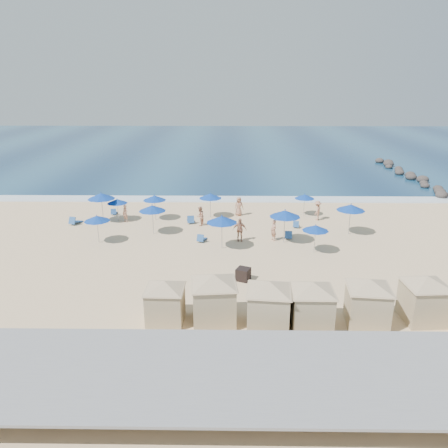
{
  "coord_description": "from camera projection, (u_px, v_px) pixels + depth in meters",
  "views": [
    {
      "loc": [
        0.68,
        -29.49,
        12.02
      ],
      "look_at": [
        0.21,
        3.0,
        1.35
      ],
      "focal_mm": 35.0,
      "sensor_mm": 36.0,
      "label": 1
    }
  ],
  "objects": [
    {
      "name": "beachgoer_0",
      "position": [
        125.0,
        213.0,
        38.88
      ],
      "size": [
        0.68,
        0.63,
        1.57
      ],
      "primitive_type": "imported",
      "rotation": [
        0.0,
        0.0,
        5.68
      ],
      "color": "tan",
      "rests_on": "ground"
    },
    {
      "name": "umbrella_0",
      "position": [
        101.0,
        196.0,
        38.42
      ],
      "size": [
        2.41,
        2.41,
        2.74
      ],
      "color": "#A5A8AD",
      "rests_on": "ground"
    },
    {
      "name": "beachgoer_4",
      "position": [
        239.0,
        206.0,
        40.73
      ],
      "size": [
        1.0,
        0.81,
        1.78
      ],
      "primitive_type": "imported",
      "rotation": [
        0.0,
        0.0,
        0.32
      ],
      "color": "tan",
      "rests_on": "ground"
    },
    {
      "name": "ocean",
      "position": [
        227.0,
        146.0,
        84.01
      ],
      "size": [
        160.0,
        80.0,
        0.06
      ],
      "primitive_type": "cube",
      "color": "navy",
      "rests_on": "ground"
    },
    {
      "name": "cabana_4",
      "position": [
        368.0,
        296.0,
        22.25
      ],
      "size": [
        4.41,
        4.41,
        2.78
      ],
      "color": "tan",
      "rests_on": "ground"
    },
    {
      "name": "rock_jetty",
      "position": [
        415.0,
        178.0,
        54.99
      ],
      "size": [
        2.56,
        26.66,
        0.96
      ],
      "color": "#2D2725",
      "rests_on": "ground"
    },
    {
      "name": "cabana_2",
      "position": [
        269.0,
        299.0,
        21.92
      ],
      "size": [
        4.48,
        4.48,
        2.83
      ],
      "color": "tan",
      "rests_on": "ground"
    },
    {
      "name": "ground",
      "position": [
        221.0,
        254.0,
        31.77
      ],
      "size": [
        160.0,
        160.0,
        0.0
      ],
      "primitive_type": "plane",
      "color": "beige",
      "rests_on": "ground"
    },
    {
      "name": "beach_chair_0",
      "position": [
        75.0,
        221.0,
        38.46
      ],
      "size": [
        0.96,
        1.48,
        0.75
      ],
      "color": "#295699",
      "rests_on": "ground"
    },
    {
      "name": "beach_chair_2",
      "position": [
        190.0,
        220.0,
        38.8
      ],
      "size": [
        0.8,
        1.43,
        0.75
      ],
      "color": "#295699",
      "rests_on": "ground"
    },
    {
      "name": "trash_bin",
      "position": [
        243.0,
        274.0,
        27.58
      ],
      "size": [
        1.04,
        1.04,
        0.79
      ],
      "primitive_type": "cube",
      "rotation": [
        0.0,
        0.0,
        -0.41
      ],
      "color": "black",
      "rests_on": "ground"
    },
    {
      "name": "surf_line",
      "position": [
        224.0,
        199.0,
        46.48
      ],
      "size": [
        160.0,
        2.5,
        0.08
      ],
      "primitive_type": "cube",
      "color": "white",
      "rests_on": "ground"
    },
    {
      "name": "beachgoer_1",
      "position": [
        200.0,
        216.0,
        37.9
      ],
      "size": [
        0.82,
        0.96,
        1.7
      ],
      "primitive_type": "imported",
      "rotation": [
        0.0,
        0.0,
        4.48
      ],
      "color": "tan",
      "rests_on": "ground"
    },
    {
      "name": "umbrella_1",
      "position": [
        97.0,
        218.0,
        33.53
      ],
      "size": [
        2.0,
        2.0,
        2.27
      ],
      "color": "#A5A8AD",
      "rests_on": "ground"
    },
    {
      "name": "umbrella_10",
      "position": [
        316.0,
        228.0,
        31.56
      ],
      "size": [
        1.93,
        1.93,
        2.2
      ],
      "color": "#A5A8AD",
      "rests_on": "ground"
    },
    {
      "name": "beachgoer_2",
      "position": [
        240.0,
        230.0,
        34.19
      ],
      "size": [
        1.1,
        0.49,
        1.86
      ],
      "primitive_type": "imported",
      "rotation": [
        0.0,
        0.0,
        0.03
      ],
      "color": "tan",
      "rests_on": "ground"
    },
    {
      "name": "beach_chair_4",
      "position": [
        288.0,
        235.0,
        35.0
      ],
      "size": [
        0.74,
        1.35,
        0.7
      ],
      "color": "#295699",
      "rests_on": "ground"
    },
    {
      "name": "seawall",
      "position": [
        214.0,
        359.0,
        18.75
      ],
      "size": [
        160.0,
        6.1,
        1.22
      ],
      "color": "gray",
      "rests_on": "ground"
    },
    {
      "name": "beachgoer_3",
      "position": [
        317.0,
        210.0,
        39.45
      ],
      "size": [
        1.1,
        1.32,
        1.77
      ],
      "primitive_type": "imported",
      "rotation": [
        0.0,
        0.0,
        4.24
      ],
      "color": "tan",
      "rests_on": "ground"
    },
    {
      "name": "umbrella_3",
      "position": [
        154.0,
        198.0,
        39.13
      ],
      "size": [
        2.07,
        2.07,
        2.35
      ],
      "color": "#A5A8AD",
      "rests_on": "ground"
    },
    {
      "name": "cabana_0",
      "position": [
        165.0,
        296.0,
        22.52
      ],
      "size": [
        4.05,
        4.05,
        2.54
      ],
      "color": "tan",
      "rests_on": "ground"
    },
    {
      "name": "umbrella_5",
      "position": [
        222.0,
        219.0,
        32.25
      ],
      "size": [
        2.32,
        2.32,
        2.64
      ],
      "color": "#A5A8AD",
      "rests_on": "ground"
    },
    {
      "name": "beachgoer_5",
      "position": [
        274.0,
        230.0,
        34.34
      ],
      "size": [
        0.63,
        0.73,
        1.68
      ],
      "primitive_type": "imported",
      "rotation": [
        0.0,
        0.0,
        5.17
      ],
      "color": "tan",
      "rests_on": "ground"
    },
    {
      "name": "beach_chair_1",
      "position": [
        114.0,
        212.0,
        41.27
      ],
      "size": [
        0.64,
        1.18,
        0.62
      ],
      "color": "#295699",
      "rests_on": "ground"
    },
    {
      "name": "umbrella_7",
      "position": [
        285.0,
        214.0,
        33.4
      ],
      "size": [
        2.39,
        2.39,
        2.72
      ],
      "color": "#A5A8AD",
      "rests_on": "ground"
    },
    {
      "name": "umbrella_8",
      "position": [
        305.0,
        196.0,
        40.47
      ],
      "size": [
        1.85,
        1.85,
        2.1
      ],
      "color": "#A5A8AD",
      "rests_on": "ground"
    },
    {
      "name": "umbrella_2",
      "position": [
        117.0,
        201.0,
        38.96
      ],
      "size": [
        1.83,
        1.83,
        2.08
      ],
      "color": "#A5A8AD",
      "rests_on": "ground"
    },
    {
      "name": "cabana_3",
      "position": [
        312.0,
        299.0,
        21.96
      ],
      "size": [
        4.41,
        4.41,
        2.77
      ],
      "color": "tan",
      "rests_on": "ground"
    },
    {
      "name": "umbrella_4",
      "position": [
        152.0,
        208.0,
        35.46
      ],
      "size": [
        2.21,
        2.21,
        2.52
      ],
      "color": "#A5A8AD",
      "rests_on": "ground"
    },
    {
      "name": "beach_chair_5",
      "position": [
        296.0,
        225.0,
        37.68
      ],
      "size": [
        0.66,
        1.19,
        0.62
      ],
      "color": "#295699",
      "rests_on": "ground"
    },
    {
      "name": "cabana_5",
      "position": [
        425.0,
        293.0,
        22.57
      ],
      "size": [
        4.43,
        4.43,
        2.79
      ],
      "color": "tan",
      "rests_on": "ground"
    },
    {
      "name": "umbrella_9",
      "position": [
        351.0,
        207.0,
        35.31
      ],
      "size": [
        2.31,
        2.31,
        2.63
      ],
      "color": "#A5A8AD",
      "rests_on": "ground"
    },
    {
      "name": "beach_chair_3",
      "position": [
        202.0,
        238.0,
        34.34
      ],
      "size": [
        0.81,
        1.29,
        0.66
      ],
      "color": "#295699",
      "rests_on": "ground"
    },
    {
      "name": "umbrella_6",
      "position": [
        210.0,
        196.0,
        39.77
      ],
      "size": [
        2.08,
        2.08,
        2.36
      ],
      "color": "#A5A8AD",
      "rests_on": "ground"
    },
    {
      "name": "cabana_1",
      "position": [
        214.0,
        292.0,
        22.43
      ],
      "size": [
        4.69,
        4.69,
        2.96
      ],
      "color": "tan",
      "rests_on": "ground"
    }
  ]
}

